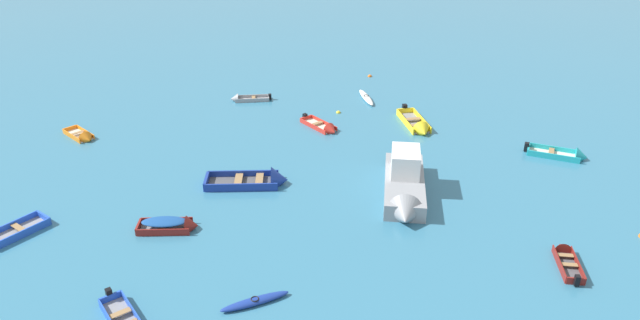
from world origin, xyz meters
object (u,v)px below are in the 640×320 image
(rowboat_yellow_far_right, at_px, (418,127))
(rowboat_turquoise_far_left, at_px, (568,155))
(rowboat_grey_near_camera, at_px, (243,99))
(motor_launch_grey_distant_center, at_px, (405,185))
(rowboat_red_near_left, at_px, (326,129))
(rowboat_maroon_outer_right, at_px, (565,257))
(rowboat_maroon_far_back, at_px, (174,225))
(rowboat_deep_blue_foreground_center, at_px, (265,181))
(rowboat_orange_midfield_left, at_px, (84,138))
(kayak_white_cluster_inner, at_px, (366,97))
(mooring_buoy_between_boats_right, at_px, (338,113))
(mooring_buoy_central, at_px, (370,77))
(kayak_deep_blue_back_row_right, at_px, (255,301))

(rowboat_yellow_far_right, height_order, rowboat_turquoise_far_left, rowboat_yellow_far_right)
(rowboat_yellow_far_right, distance_m, rowboat_grey_near_camera, 13.73)
(motor_launch_grey_distant_center, distance_m, rowboat_red_near_left, 9.77)
(rowboat_turquoise_far_left, xyz_separation_m, rowboat_grey_near_camera, (-19.32, 13.01, -0.04))
(rowboat_maroon_outer_right, relative_size, rowboat_maroon_far_back, 0.96)
(rowboat_yellow_far_right, height_order, rowboat_maroon_far_back, rowboat_yellow_far_right)
(rowboat_yellow_far_right, relative_size, rowboat_deep_blue_foreground_center, 0.95)
(rowboat_yellow_far_right, xyz_separation_m, rowboat_red_near_left, (-6.22, 0.86, -0.06))
(rowboat_maroon_outer_right, bearing_deg, rowboat_orange_midfield_left, 144.88)
(rowboat_orange_midfield_left, height_order, kayak_white_cluster_inner, rowboat_orange_midfield_left)
(rowboat_maroon_outer_right, distance_m, rowboat_yellow_far_right, 15.20)
(rowboat_grey_near_camera, bearing_deg, rowboat_red_near_left, -50.72)
(rowboat_orange_midfield_left, bearing_deg, rowboat_maroon_far_back, -60.68)
(rowboat_turquoise_far_left, height_order, mooring_buoy_between_boats_right, rowboat_turquoise_far_left)
(rowboat_maroon_outer_right, xyz_separation_m, mooring_buoy_central, (-2.66, 26.47, -0.16))
(rowboat_yellow_far_right, height_order, rowboat_red_near_left, rowboat_yellow_far_right)
(rowboat_turquoise_far_left, relative_size, rowboat_deep_blue_foreground_center, 0.74)
(rowboat_red_near_left, xyz_separation_m, mooring_buoy_central, (5.61, 10.55, -0.14))
(mooring_buoy_central, bearing_deg, rowboat_maroon_far_back, -125.25)
(kayak_white_cluster_inner, xyz_separation_m, rowboat_grey_near_camera, (-9.40, 1.20, -0.02))
(kayak_deep_blue_back_row_right, xyz_separation_m, kayak_white_cluster_inner, (9.83, 21.99, 0.02))
(kayak_deep_blue_back_row_right, xyz_separation_m, rowboat_maroon_far_back, (-3.57, 6.04, 0.14))
(rowboat_maroon_far_back, bearing_deg, kayak_white_cluster_inner, 49.97)
(kayak_white_cluster_inner, bearing_deg, rowboat_orange_midfield_left, -168.00)
(kayak_deep_blue_back_row_right, height_order, kayak_white_cluster_inner, kayak_white_cluster_inner)
(motor_launch_grey_distant_center, xyz_separation_m, kayak_white_cluster_inner, (1.38, 14.71, -0.57))
(rowboat_orange_midfield_left, xyz_separation_m, rowboat_grey_near_camera, (10.57, 5.45, -0.00))
(rowboat_maroon_outer_right, distance_m, rowboat_maroon_far_back, 18.39)
(rowboat_yellow_far_right, distance_m, mooring_buoy_central, 11.42)
(rowboat_orange_midfield_left, relative_size, rowboat_turquoise_far_left, 0.80)
(rowboat_yellow_far_right, xyz_separation_m, mooring_buoy_central, (-0.61, 11.41, -0.20))
(kayak_deep_blue_back_row_right, bearing_deg, rowboat_grey_near_camera, 88.95)
(rowboat_maroon_outer_right, bearing_deg, mooring_buoy_central, 95.74)
(rowboat_turquoise_far_left, height_order, rowboat_maroon_far_back, rowboat_turquoise_far_left)
(rowboat_red_near_left, height_order, mooring_buoy_central, rowboat_red_near_left)
(rowboat_red_near_left, xyz_separation_m, mooring_buoy_between_boats_right, (1.42, 2.94, -0.14))
(rowboat_maroon_outer_right, xyz_separation_m, rowboat_grey_near_camera, (-13.62, 22.45, -0.02))
(rowboat_red_near_left, height_order, rowboat_maroon_far_back, rowboat_maroon_far_back)
(rowboat_maroon_far_back, distance_m, mooring_buoy_between_boats_right, 17.31)
(rowboat_orange_midfield_left, xyz_separation_m, rowboat_turquoise_far_left, (29.88, -7.56, 0.04))
(kayak_white_cluster_inner, height_order, mooring_buoy_central, kayak_white_cluster_inner)
(kayak_deep_blue_back_row_right, xyz_separation_m, rowboat_red_near_left, (5.77, 16.65, 0.01))
(mooring_buoy_central, bearing_deg, rowboat_deep_blue_foreground_center, -120.64)
(rowboat_maroon_far_back, height_order, rowboat_deep_blue_foreground_center, rowboat_deep_blue_foreground_center)
(rowboat_grey_near_camera, xyz_separation_m, rowboat_deep_blue_foreground_center, (0.70, -13.30, 0.08))
(rowboat_deep_blue_foreground_center, bearing_deg, rowboat_grey_near_camera, 93.01)
(kayak_deep_blue_back_row_right, distance_m, kayak_white_cluster_inner, 24.08)
(mooring_buoy_between_boats_right, bearing_deg, kayak_white_cluster_inner, 42.26)
(kayak_white_cluster_inner, distance_m, mooring_buoy_central, 5.44)
(rowboat_grey_near_camera, distance_m, mooring_buoy_central, 11.67)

